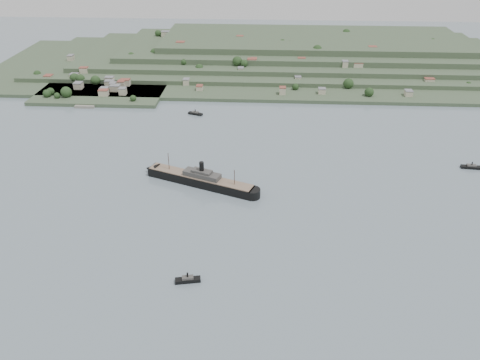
{
  "coord_description": "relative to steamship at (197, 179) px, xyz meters",
  "views": [
    {
      "loc": [
        -2.33,
        -281.82,
        193.87
      ],
      "look_at": [
        -19.94,
        30.0,
        12.51
      ],
      "focal_mm": 35.0,
      "sensor_mm": 36.0,
      "label": 1
    }
  ],
  "objects": [
    {
      "name": "ground",
      "position": [
        55.32,
        -43.24,
        -4.64
      ],
      "size": [
        1400.0,
        1400.0,
        0.0
      ],
      "primitive_type": "plane",
      "color": "slate",
      "rests_on": "ground"
    },
    {
      "name": "far_peninsula",
      "position": [
        83.22,
        349.86,
        7.24
      ],
      "size": [
        760.0,
        309.0,
        30.0
      ],
      "color": "#384B32",
      "rests_on": "ground"
    },
    {
      "name": "steamship",
      "position": [
        0.0,
        0.0,
        0.0
      ],
      "size": [
        100.16,
        47.66,
        25.14
      ],
      "color": "black",
      "rests_on": "ground"
    },
    {
      "name": "tugboat",
      "position": [
        9.78,
        -115.06,
        -2.97
      ],
      "size": [
        15.72,
        6.78,
        6.86
      ],
      "color": "black",
      "rests_on": "ground"
    },
    {
      "name": "ferry_west",
      "position": [
        -22.38,
        147.33,
        -3.18
      ],
      "size": [
        16.74,
        9.7,
        6.06
      ],
      "color": "black",
      "rests_on": "ground"
    },
    {
      "name": "ferry_east",
      "position": [
        232.24,
        39.56,
        -3.13
      ],
      "size": [
        17.09,
        6.24,
        6.27
      ],
      "color": "black",
      "rests_on": "ground"
    }
  ]
}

